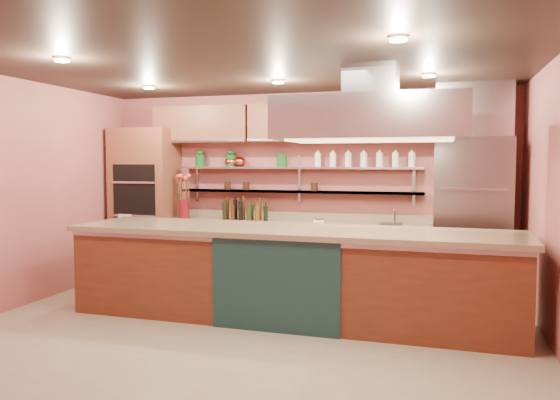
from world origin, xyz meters
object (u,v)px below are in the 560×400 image
(green_canister, at_px, (282,161))
(copper_kettle, at_px, (240,162))
(island, at_px, (289,273))
(refrigerator, at_px, (471,218))
(kitchen_scale, at_px, (319,220))
(flower_vase, at_px, (184,209))

(green_canister, bearing_deg, copper_kettle, 180.00)
(island, relative_size, copper_kettle, 26.69)
(refrigerator, distance_m, island, 2.63)
(island, height_order, kitchen_scale, island)
(island, bearing_deg, green_canister, 109.92)
(refrigerator, xyz_separation_m, flower_vase, (-4.13, 0.01, 0.02))
(refrigerator, height_order, copper_kettle, refrigerator)
(flower_vase, relative_size, kitchen_scale, 1.97)
(refrigerator, distance_m, flower_vase, 4.13)
(flower_vase, distance_m, copper_kettle, 1.12)
(kitchen_scale, distance_m, green_canister, 1.06)
(island, distance_m, green_canister, 2.31)
(flower_vase, xyz_separation_m, green_canister, (1.49, 0.22, 0.73))
(refrigerator, bearing_deg, flower_vase, 179.86)
(refrigerator, bearing_deg, copper_kettle, 176.01)
(island, distance_m, flower_vase, 2.70)
(kitchen_scale, relative_size, green_canister, 0.80)
(island, bearing_deg, copper_kettle, 126.22)
(refrigerator, bearing_deg, kitchen_scale, 179.72)
(copper_kettle, bearing_deg, refrigerator, -3.99)
(kitchen_scale, bearing_deg, refrigerator, 19.25)
(kitchen_scale, xyz_separation_m, green_canister, (-0.61, 0.22, 0.84))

